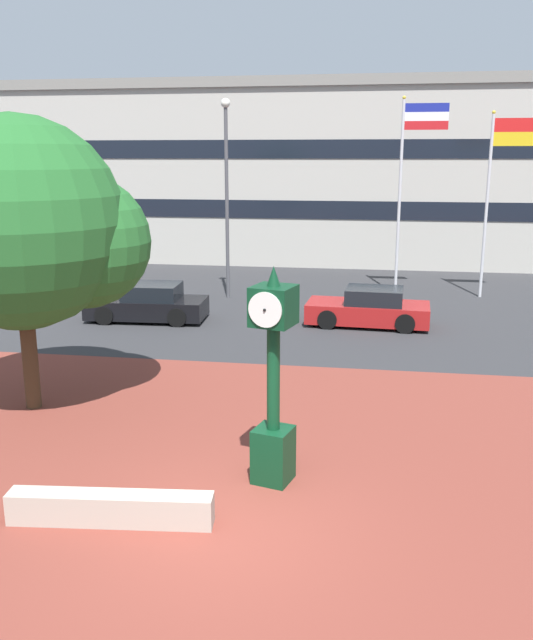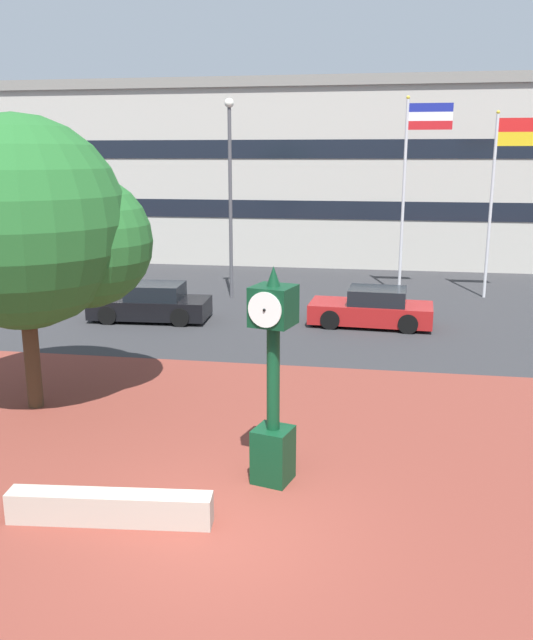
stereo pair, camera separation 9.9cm
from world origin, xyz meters
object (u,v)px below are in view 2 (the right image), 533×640
(car_street_distant, at_px, (0,294))
(street_clock, at_px, (273,385))
(flagpole_primary, at_px, (410,177))
(street_lamp_post, at_px, (230,181))
(plaza_tree, at_px, (35,227))
(car_street_near, at_px, (372,309))
(car_street_mid, at_px, (152,304))
(flagpole_secondary, at_px, (499,186))
(civic_building, at_px, (292,171))

(car_street_distant, bearing_deg, street_clock, -131.72)
(flagpole_primary, xyz_separation_m, street_lamp_post, (-6.91, -1.69, -0.13))
(plaza_tree, height_order, car_street_distant, plaza_tree)
(car_street_near, distance_m, car_street_mid, 7.58)
(car_street_mid, bearing_deg, street_lamp_post, -27.39)
(street_lamp_post, bearing_deg, flagpole_secondary, 9.31)
(flagpole_secondary, xyz_separation_m, street_lamp_post, (-10.31, -1.69, 0.17))
(car_street_near, relative_size, car_street_mid, 1.01)
(car_street_near, relative_size, flagpole_primary, 0.53)
(street_clock, relative_size, car_street_distant, 0.85)
(car_street_distant, distance_m, flagpole_primary, 16.36)
(car_street_distant, xyz_separation_m, flagpole_primary, (14.97, 5.11, 4.17))
(car_street_distant, height_order, flagpole_secondary, flagpole_secondary)
(flagpole_primary, bearing_deg, civic_building, 114.95)
(flagpole_primary, distance_m, street_lamp_post, 7.11)
(car_street_near, xyz_separation_m, car_street_distant, (-13.72, 0.31, 0.00))
(car_street_mid, bearing_deg, plaza_tree, 179.68)
(flagpole_secondary, relative_size, street_lamp_post, 0.94)
(car_street_distant, xyz_separation_m, civic_building, (8.46, 19.10, 4.10))
(street_clock, bearing_deg, street_lamp_post, 119.99)
(car_street_mid, relative_size, flagpole_primary, 0.53)
(street_lamp_post, bearing_deg, flagpole_primary, 13.74)
(car_street_mid, bearing_deg, car_street_distant, 80.10)
(car_street_mid, relative_size, flagpole_secondary, 0.57)
(street_clock, height_order, plaza_tree, plaza_tree)
(street_clock, relative_size, car_street_mid, 0.93)
(street_lamp_post, bearing_deg, civic_building, 88.54)
(street_clock, relative_size, flagpole_secondary, 0.53)
(street_clock, bearing_deg, car_street_distant, 150.72)
(civic_building, bearing_deg, flagpole_primary, -65.05)
(flagpole_secondary, bearing_deg, flagpole_primary, 180.00)
(car_street_mid, bearing_deg, flagpole_primary, -59.15)
(flagpole_secondary, relative_size, civic_building, 0.23)
(plaza_tree, distance_m, street_lamp_post, 12.55)
(car_street_mid, distance_m, flagpole_primary, 11.39)
(car_street_near, xyz_separation_m, civic_building, (-5.25, 19.41, 4.10))
(plaza_tree, relative_size, car_street_mid, 1.57)
(flagpole_primary, height_order, street_lamp_post, flagpole_primary)
(plaza_tree, relative_size, flagpole_primary, 0.83)
(plaza_tree, height_order, flagpole_primary, flagpole_primary)
(car_street_distant, height_order, civic_building, civic_building)
(street_clock, distance_m, flagpole_primary, 17.43)
(street_clock, xyz_separation_m, car_street_near, (1.56, 11.53, -1.20))
(flagpole_secondary, bearing_deg, plaza_tree, -130.01)
(car_street_near, bearing_deg, car_street_distant, 92.12)
(car_street_distant, xyz_separation_m, street_lamp_post, (8.06, 3.42, 4.04))
(street_clock, xyz_separation_m, civic_building, (-3.70, 30.94, 2.90))
(car_street_distant, height_order, street_lamp_post, street_lamp_post)
(street_clock, height_order, car_street_distant, street_clock)
(car_street_mid, xyz_separation_m, flagpole_primary, (8.82, 5.87, 4.17))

